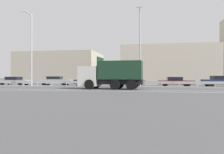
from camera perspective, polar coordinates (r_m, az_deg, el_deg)
The scene contains 17 objects.
ground_plane at distance 24.33m, azimuth -1.30°, elevation -3.07°, with size 320.00×320.00×0.00m, color #4C4C4F.
lane_strip_0 at distance 21.95m, azimuth -1.03°, elevation -3.41°, with size 70.53×0.16×0.01m, color silver.
lane_strip_1 at distance 20.01m, azimuth -2.09°, elevation -3.75°, with size 70.53×0.16×0.01m, color silver.
median_island at distance 26.93m, azimuth -0.22°, elevation -2.58°, with size 38.79×1.10×0.18m, color gray.
median_guardrail at distance 27.75m, azimuth 0.08°, elevation -1.51°, with size 70.53×0.09×0.78m.
dump_truck at distance 23.90m, azimuth -2.34°, elevation -0.08°, with size 7.03×3.04×3.46m.
median_road_sign at distance 27.47m, azimuth -5.57°, elevation 0.11°, with size 0.73×0.16×2.57m.
street_lamp_1 at distance 30.51m, azimuth -20.39°, elevation 7.44°, with size 0.71×2.16×9.53m.
street_lamp_2 at distance 26.46m, azimuth 7.34°, elevation 8.35°, with size 0.70×2.45×9.26m.
parked_car_2 at distance 36.87m, azimuth -24.14°, elevation -0.94°, with size 4.87×1.98×1.33m.
parked_car_3 at distance 33.68m, azimuth -14.56°, elevation -0.98°, with size 4.93×2.06×1.38m.
parked_car_4 at distance 32.45m, azimuth -6.22°, elevation -1.02°, with size 4.20×2.19×1.43m.
parked_car_5 at distance 30.89m, azimuth 4.82°, elevation -1.19°, with size 4.27×2.00×1.25m.
parked_car_6 at distance 30.90m, azimuth 16.22°, elevation -1.16°, with size 4.69×2.08×1.31m.
parked_car_7 at distance 32.62m, azimuth 26.42°, elevation -0.97°, with size 4.74×2.20×1.46m.
background_building_0 at distance 52.49m, azimuth -13.18°, elevation 2.30°, with size 17.82×11.86×6.75m, color #B7AD99.
background_building_1 at distance 45.02m, azimuth 14.01°, elevation 2.74°, with size 16.54×15.55×6.85m, color beige.
Camera 1 is at (4.65, -23.84, 1.34)m, focal length 35.00 mm.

